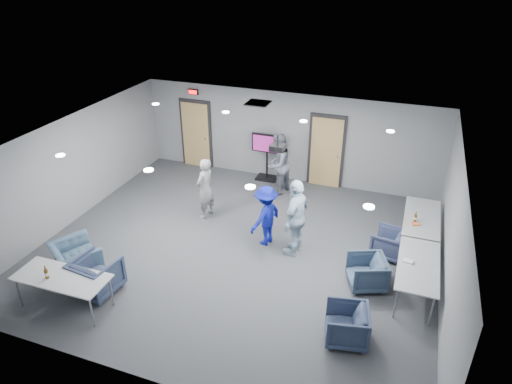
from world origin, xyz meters
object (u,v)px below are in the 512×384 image
(chair_right_b, at_px, (367,272))
(chair_front_b, at_px, (76,258))
(person_c, at_px, (296,217))
(chair_right_a, at_px, (388,243))
(tv_stand, at_px, (267,154))
(person_a, at_px, (205,188))
(person_b, at_px, (278,164))
(projector, at_px, (277,148))
(chair_front_a, at_px, (97,275))
(table_front_left, at_px, (62,278))
(table_right_a, at_px, (422,219))
(chair_right_c, at_px, (346,325))
(table_right_b, at_px, (418,265))
(bottle_right, at_px, (415,218))
(person_d, at_px, (266,216))
(bottle_front, at_px, (46,274))

(chair_right_b, relative_size, chair_front_b, 0.74)
(person_c, height_order, chair_right_a, person_c)
(chair_right_b, relative_size, tv_stand, 0.52)
(chair_front_b, bearing_deg, person_c, -119.44)
(person_a, xyz_separation_m, person_b, (1.36, 1.91, 0.08))
(person_b, height_order, projector, projector)
(chair_right_b, relative_size, chair_front_a, 0.87)
(person_c, bearing_deg, table_front_left, -39.46)
(chair_front_b, xyz_separation_m, tv_stand, (2.45, 5.75, 0.49))
(chair_right_b, bearing_deg, tv_stand, -160.59)
(table_right_a, bearing_deg, person_a, 96.01)
(person_a, height_order, chair_front_b, person_a)
(chair_right_c, bearing_deg, chair_right_a, 159.50)
(table_right_b, bearing_deg, chair_right_a, 29.09)
(bottle_right, height_order, projector, projector)
(bottle_right, distance_m, tv_stand, 4.97)
(tv_stand, bearing_deg, person_b, -52.62)
(table_right_a, bearing_deg, chair_right_b, 154.40)
(person_b, height_order, chair_front_a, person_b)
(chair_right_a, xyz_separation_m, tv_stand, (-3.90, 2.83, 0.50))
(table_right_a, bearing_deg, projector, 106.39)
(table_right_b, relative_size, tv_stand, 1.33)
(person_a, relative_size, chair_right_b, 2.18)
(person_d, distance_m, bottle_right, 3.44)
(person_d, xyz_separation_m, chair_right_b, (2.50, -0.81, -0.41))
(person_b, height_order, chair_right_b, person_b)
(person_c, xyz_separation_m, bottle_front, (-3.95, -3.44, -0.10))
(person_c, height_order, table_front_left, person_c)
(chair_right_c, bearing_deg, chair_front_a, -97.30)
(chair_right_a, xyz_separation_m, chair_front_b, (-6.35, -2.92, 0.01))
(chair_right_c, height_order, bottle_right, bottle_right)
(person_b, height_order, person_d, person_b)
(person_b, relative_size, person_c, 0.96)
(chair_right_a, distance_m, bottle_right, 0.85)
(person_b, bearing_deg, person_c, 39.66)
(chair_front_b, distance_m, table_right_a, 7.90)
(person_c, relative_size, bottle_right, 7.24)
(chair_front_a, height_order, bottle_front, bottle_front)
(chair_front_b, height_order, bottle_right, bottle_right)
(person_d, bearing_deg, chair_right_b, 92.05)
(chair_right_a, xyz_separation_m, bottle_right, (0.49, 0.48, 0.50))
(chair_front_b, height_order, projector, projector)
(person_c, bearing_deg, bottle_right, 122.12)
(person_c, distance_m, chair_front_b, 4.92)
(table_right_b, xyz_separation_m, bottle_right, (-0.16, 1.65, 0.14))
(person_c, xyz_separation_m, chair_right_a, (2.05, 0.61, -0.61))
(table_right_b, bearing_deg, chair_front_b, 104.07)
(person_d, height_order, chair_right_b, person_d)
(person_b, bearing_deg, bottle_right, 81.48)
(person_d, xyz_separation_m, bottle_right, (3.30, 0.95, 0.07))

